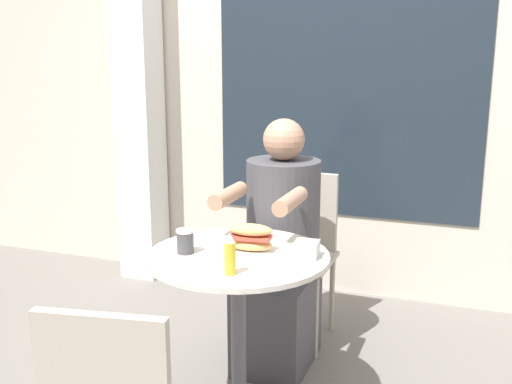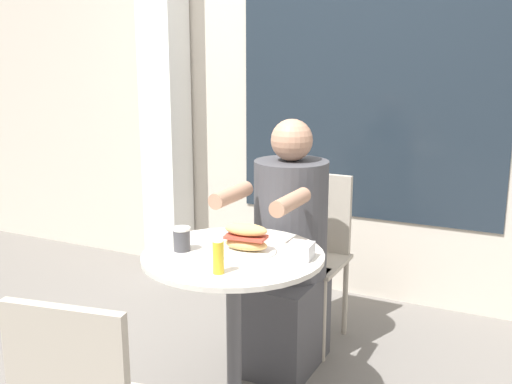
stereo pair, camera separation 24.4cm
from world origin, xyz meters
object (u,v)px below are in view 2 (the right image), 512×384
object	(u,v)px
condiment_bottle	(218,254)
seated_diner	(286,262)
cafe_table	(234,300)
sandwich_on_plate	(246,240)
diner_chair	(313,241)
drink_cup	(182,239)

from	to	relation	value
condiment_bottle	seated_diner	bearing A→B (deg)	94.59
cafe_table	sandwich_on_plate	world-z (taller)	sandwich_on_plate
diner_chair	condiment_bottle	distance (m)	1.14
cafe_table	condiment_bottle	world-z (taller)	condiment_bottle
cafe_table	sandwich_on_plate	distance (m)	0.25
diner_chair	seated_diner	world-z (taller)	seated_diner
seated_diner	cafe_table	bearing A→B (deg)	91.54
diner_chair	seated_diner	bearing A→B (deg)	90.63
seated_diner	condiment_bottle	bearing A→B (deg)	95.58
drink_cup	cafe_table	bearing A→B (deg)	17.13
condiment_bottle	sandwich_on_plate	bearing A→B (deg)	93.79
diner_chair	seated_diner	distance (m)	0.35
cafe_table	diner_chair	size ratio (longest dim) A/B	0.84
cafe_table	condiment_bottle	distance (m)	0.35
cafe_table	seated_diner	distance (m)	0.54
cafe_table	drink_cup	xyz separation A→B (m)	(-0.19, -0.06, 0.24)
sandwich_on_plate	drink_cup	world-z (taller)	sandwich_on_plate
seated_diner	drink_cup	distance (m)	0.68
condiment_bottle	drink_cup	bearing A→B (deg)	148.48
drink_cup	condiment_bottle	size ratio (longest dim) A/B	0.63
sandwich_on_plate	diner_chair	bearing A→B (deg)	92.82
sandwich_on_plate	cafe_table	bearing A→B (deg)	-140.09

